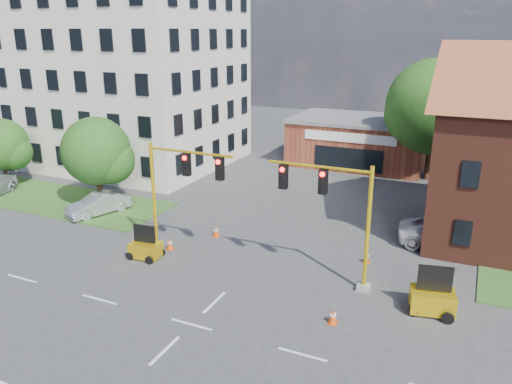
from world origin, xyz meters
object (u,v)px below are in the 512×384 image
signal_mast_west (178,186)px  pickup_white (450,235)px  signal_mast_east (334,209)px  trailer_east (433,299)px  trailer_west (146,248)px

signal_mast_west → pickup_white: size_ratio=1.09×
signal_mast_east → trailer_east: bearing=-8.5°
trailer_west → trailer_east: bearing=-4.0°
signal_mast_west → trailer_west: bearing=-135.0°
trailer_west → trailer_east: (14.94, 0.67, 0.10)m
signal_mast_east → pickup_white: 9.18m
signal_mast_west → trailer_west: (-1.39, -1.39, -3.34)m
trailer_west → pickup_white: size_ratio=0.33×
trailer_west → pickup_white: trailer_west is taller
trailer_west → trailer_east: 14.96m
signal_mast_east → pickup_white: size_ratio=1.09×
trailer_east → pickup_white: size_ratio=0.38×
signal_mast_east → signal_mast_west: bearing=180.0°
signal_mast_east → pickup_white: (4.97, 7.05, -3.13)m
signal_mast_east → pickup_white: bearing=54.8°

